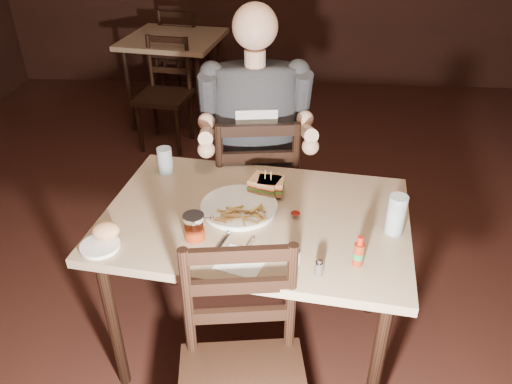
# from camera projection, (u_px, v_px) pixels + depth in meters

# --- Properties ---
(room_shell) EXTENTS (7.00, 7.00, 7.00)m
(room_shell) POSITION_uv_depth(u_px,v_px,m) (314.00, 52.00, 1.84)
(room_shell) COLOR black
(room_shell) RESTS_ON ground
(main_table) EXTENTS (1.35, 1.00, 0.77)m
(main_table) POSITION_uv_depth(u_px,v_px,m) (255.00, 230.00, 2.09)
(main_table) COLOR tan
(main_table) RESTS_ON ground
(bg_table) EXTENTS (0.92, 0.92, 0.77)m
(bg_table) POSITION_uv_depth(u_px,v_px,m) (174.00, 47.00, 4.38)
(bg_table) COLOR tan
(bg_table) RESTS_ON ground
(chair_far) EXTENTS (0.51, 0.55, 0.98)m
(chair_far) POSITION_uv_depth(u_px,v_px,m) (255.00, 191.00, 2.73)
(chair_far) COLOR black
(chair_far) RESTS_ON ground
(bg_chair_far) EXTENTS (0.50, 0.53, 0.90)m
(bg_chair_far) POSITION_uv_depth(u_px,v_px,m) (186.00, 54.00, 4.96)
(bg_chair_far) COLOR black
(bg_chair_far) RESTS_ON ground
(bg_chair_near) EXTENTS (0.47, 0.50, 0.87)m
(bg_chair_near) POSITION_uv_depth(u_px,v_px,m) (163.00, 96.00, 4.04)
(bg_chair_near) COLOR black
(bg_chair_near) RESTS_ON ground
(diner) EXTENTS (0.61, 0.50, 0.97)m
(diner) POSITION_uv_depth(u_px,v_px,m) (256.00, 109.00, 2.42)
(diner) COLOR #333439
(diner) RESTS_ON chair_far
(dinner_plate) EXTENTS (0.35, 0.35, 0.02)m
(dinner_plate) POSITION_uv_depth(u_px,v_px,m) (239.00, 208.00, 2.08)
(dinner_plate) COLOR white
(dinner_plate) RESTS_ON main_table
(sandwich_left) EXTENTS (0.12, 0.10, 0.10)m
(sandwich_left) POSITION_uv_depth(u_px,v_px,m) (271.00, 182.00, 2.14)
(sandwich_left) COLOR tan
(sandwich_left) RESTS_ON dinner_plate
(sandwich_right) EXTENTS (0.15, 0.14, 0.10)m
(sandwich_right) POSITION_uv_depth(u_px,v_px,m) (265.00, 180.00, 2.15)
(sandwich_right) COLOR tan
(sandwich_right) RESTS_ON dinner_plate
(fries_pile) EXTENTS (0.26, 0.20, 0.04)m
(fries_pile) POSITION_uv_depth(u_px,v_px,m) (242.00, 215.00, 1.99)
(fries_pile) COLOR tan
(fries_pile) RESTS_ON dinner_plate
(ketchup_dollop) EXTENTS (0.04, 0.04, 0.01)m
(ketchup_dollop) POSITION_uv_depth(u_px,v_px,m) (296.00, 213.00, 2.02)
(ketchup_dollop) COLOR maroon
(ketchup_dollop) RESTS_ON dinner_plate
(glass_left) EXTENTS (0.08, 0.08, 0.13)m
(glass_left) POSITION_uv_depth(u_px,v_px,m) (165.00, 161.00, 2.31)
(glass_left) COLOR silver
(glass_left) RESTS_ON main_table
(glass_right) EXTENTS (0.08, 0.08, 0.16)m
(glass_right) POSITION_uv_depth(u_px,v_px,m) (396.00, 215.00, 1.91)
(glass_right) COLOR silver
(glass_right) RESTS_ON main_table
(hot_sauce) EXTENTS (0.04, 0.04, 0.12)m
(hot_sauce) POSITION_uv_depth(u_px,v_px,m) (359.00, 251.00, 1.76)
(hot_sauce) COLOR maroon
(hot_sauce) RESTS_ON main_table
(salt_shaker) EXTENTS (0.04, 0.04, 0.06)m
(salt_shaker) POSITION_uv_depth(u_px,v_px,m) (295.00, 257.00, 1.78)
(salt_shaker) COLOR white
(salt_shaker) RESTS_ON main_table
(pepper_shaker) EXTENTS (0.04, 0.04, 0.06)m
(pepper_shaker) POSITION_uv_depth(u_px,v_px,m) (319.00, 268.00, 1.73)
(pepper_shaker) COLOR #38332D
(pepper_shaker) RESTS_ON main_table
(syrup_dispenser) EXTENTS (0.09, 0.09, 0.11)m
(syrup_dispenser) POSITION_uv_depth(u_px,v_px,m) (194.00, 227.00, 1.89)
(syrup_dispenser) COLOR maroon
(syrup_dispenser) RESTS_ON main_table
(napkin) EXTENTS (0.20, 0.20, 0.00)m
(napkin) POSITION_uv_depth(u_px,v_px,m) (242.00, 261.00, 1.80)
(napkin) COLOR white
(napkin) RESTS_ON main_table
(knife) EXTENTS (0.07, 0.20, 0.00)m
(knife) POSITION_uv_depth(u_px,v_px,m) (224.00, 241.00, 1.90)
(knife) COLOR silver
(knife) RESTS_ON napkin
(fork) EXTENTS (0.06, 0.16, 0.01)m
(fork) POSITION_uv_depth(u_px,v_px,m) (246.00, 251.00, 1.85)
(fork) COLOR silver
(fork) RESTS_ON napkin
(side_plate) EXTENTS (0.16, 0.16, 0.01)m
(side_plate) POSITION_uv_depth(u_px,v_px,m) (100.00, 247.00, 1.86)
(side_plate) COLOR white
(side_plate) RESTS_ON main_table
(bread_roll) EXTENTS (0.12, 0.10, 0.06)m
(bread_roll) POSITION_uv_depth(u_px,v_px,m) (106.00, 230.00, 1.89)
(bread_roll) COLOR tan
(bread_roll) RESTS_ON side_plate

